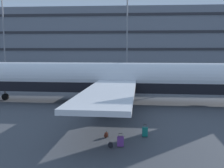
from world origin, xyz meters
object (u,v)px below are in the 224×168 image
Objects in this scene: suitcase_small at (120,141)px; backpack_black at (106,135)px; suitcase_teal at (145,132)px; backpack_silver at (110,145)px; airliner at (114,79)px.

backpack_black is at bearing 122.57° from suitcase_small.
suitcase_small is 1.91× the size of backpack_black.
backpack_silver is at bearing -135.46° from suitcase_teal.
suitcase_small reaches higher than backpack_silver.
suitcase_small is 2.11m from backpack_black.
backpack_black is 2.10m from backpack_silver.
suitcase_small is at bearing 23.01° from backpack_silver.
suitcase_small is at bearing -57.43° from backpack_black.
suitcase_teal is 2.05× the size of backpack_black.
airliner is 15.56m from backpack_silver.
backpack_silver is at bearing -77.00° from backpack_black.
airliner reaches higher than backpack_black.
suitcase_teal is at bearing 49.99° from suitcase_small.
airliner reaches higher than suitcase_small.
backpack_silver is at bearing -156.99° from suitcase_small.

